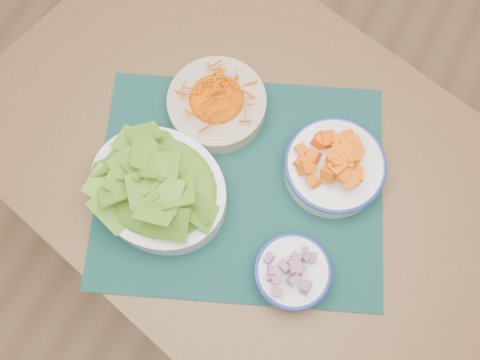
# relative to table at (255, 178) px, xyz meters

# --- Properties ---
(ground) EXTENTS (4.00, 4.00, 0.00)m
(ground) POSITION_rel_table_xyz_m (-0.18, -0.27, -0.65)
(ground) COLOR #906945
(ground) RESTS_ON ground
(table) EXTENTS (1.32, 1.02, 0.75)m
(table) POSITION_rel_table_xyz_m (0.00, 0.00, 0.00)
(table) COLOR brown
(table) RESTS_ON ground
(placemat) EXTENTS (0.71, 0.66, 0.00)m
(placemat) POSITION_rel_table_xyz_m (-0.01, -0.06, 0.10)
(placemat) COLOR black
(placemat) RESTS_ON table
(carrot_bowl) EXTENTS (0.27, 0.27, 0.08)m
(carrot_bowl) POSITION_rel_table_xyz_m (-0.13, 0.07, 0.14)
(carrot_bowl) COLOR tan
(carrot_bowl) RESTS_ON placemat
(squash_bowl) EXTENTS (0.24, 0.24, 0.09)m
(squash_bowl) POSITION_rel_table_xyz_m (0.15, 0.05, 0.15)
(squash_bowl) COLOR white
(squash_bowl) RESTS_ON placemat
(lettuce_bowl) EXTENTS (0.30, 0.26, 0.12)m
(lettuce_bowl) POSITION_rel_table_xyz_m (-0.13, -0.15, 0.16)
(lettuce_bowl) COLOR white
(lettuce_bowl) RESTS_ON placemat
(onion_bowl) EXTENTS (0.18, 0.18, 0.07)m
(onion_bowl) POSITION_rel_table_xyz_m (0.17, -0.17, 0.14)
(onion_bowl) COLOR silver
(onion_bowl) RESTS_ON placemat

